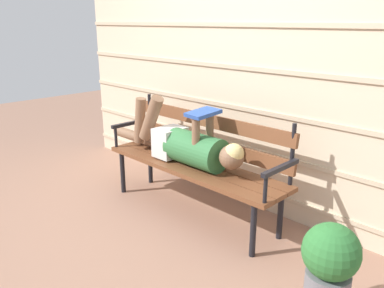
# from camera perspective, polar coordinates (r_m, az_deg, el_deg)

# --- Properties ---
(ground_plane) EXTENTS (12.00, 12.00, 0.00)m
(ground_plane) POSITION_cam_1_polar(r_m,az_deg,el_deg) (3.40, -1.73, -10.61)
(ground_plane) COLOR #936B56
(house_siding) EXTENTS (4.24, 0.08, 2.43)m
(house_siding) POSITION_cam_1_polar(r_m,az_deg,el_deg) (3.50, 6.11, 11.12)
(house_siding) COLOR beige
(house_siding) RESTS_ON ground
(park_bench) EXTENTS (1.76, 0.45, 0.91)m
(park_bench) POSITION_cam_1_polar(r_m,az_deg,el_deg) (3.33, 0.82, -1.85)
(park_bench) COLOR brown
(park_bench) RESTS_ON ground
(reclining_person) EXTENTS (1.68, 0.28, 0.55)m
(reclining_person) POSITION_cam_1_polar(r_m,az_deg,el_deg) (3.31, -1.07, 0.06)
(reclining_person) COLOR #33703D
(potted_plant) EXTENTS (0.32, 0.32, 0.57)m
(potted_plant) POSITION_cam_1_polar(r_m,az_deg,el_deg) (2.37, 19.27, -16.41)
(potted_plant) COLOR slate
(potted_plant) RESTS_ON ground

